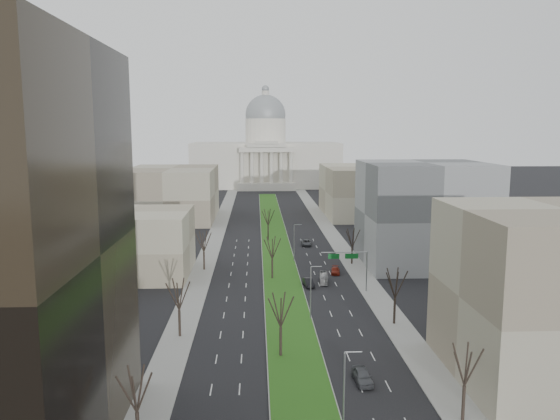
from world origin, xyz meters
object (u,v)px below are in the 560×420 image
object	(u,v)px
car_black	(308,282)
car_grey_far	(306,243)
box_van	(324,278)
car_grey_near	(362,376)
car_red	(335,271)

from	to	relation	value
car_black	car_grey_far	size ratio (longest dim) A/B	0.87
car_black	car_grey_far	distance (m)	39.16
car_black	box_van	distance (m)	4.39
box_van	car_grey_near	bearing A→B (deg)	-84.83
box_van	car_red	bearing A→B (deg)	69.26
car_grey_near	car_black	size ratio (longest dim) A/B	1.03
car_grey_near	car_black	distance (m)	42.64
car_grey_near	car_red	size ratio (longest dim) A/B	1.08
car_grey_near	car_red	bearing A→B (deg)	82.53
box_van	car_grey_far	bearing A→B (deg)	96.58
car_red	box_van	world-z (taller)	box_van
car_grey_far	box_van	xyz separation A→B (m)	(0.34, -36.33, 0.14)
car_red	car_grey_far	world-z (taller)	car_grey_far
car_black	car_red	world-z (taller)	car_black
car_grey_near	car_red	world-z (taller)	car_grey_near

